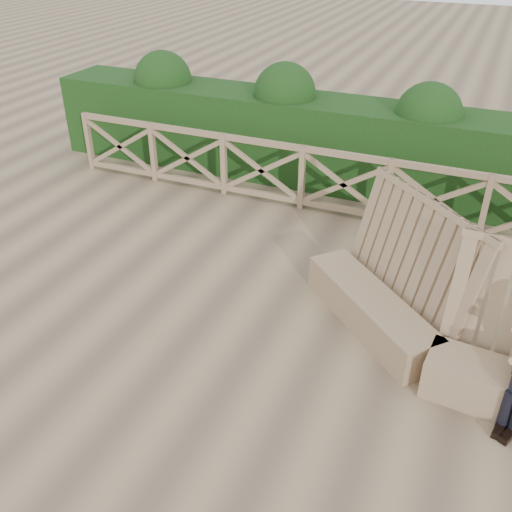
% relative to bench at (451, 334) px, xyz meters
% --- Properties ---
extents(ground, '(60.00, 60.00, 0.00)m').
position_rel_bench_xyz_m(ground, '(-2.07, -0.50, -0.40)').
color(ground, brown).
rests_on(ground, ground).
extents(bench, '(3.83, 2.21, 1.58)m').
position_rel_bench_xyz_m(bench, '(0.00, 0.00, 0.00)').
color(bench, '#886E4E').
rests_on(bench, ground).
extents(guardrail, '(10.10, 0.09, 1.10)m').
position_rel_bench_xyz_m(guardrail, '(-2.07, 3.00, 0.16)').
color(guardrail, '#876D4E').
rests_on(guardrail, ground).
extents(hedge, '(12.00, 1.20, 1.50)m').
position_rel_bench_xyz_m(hedge, '(-2.07, 4.20, 0.35)').
color(hedge, black).
rests_on(hedge, ground).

